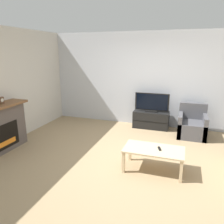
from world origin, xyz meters
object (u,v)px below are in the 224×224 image
mantel_clock (1,100)px  tv_stand (151,120)px  armchair (192,126)px  remote (159,149)px  tv (152,103)px  coffee_table (154,151)px

mantel_clock → tv_stand: bearing=40.6°
mantel_clock → armchair: size_ratio=0.18×
armchair → remote: size_ratio=5.33×
mantel_clock → armchair: bearing=28.5°
mantel_clock → armchair: (3.99, 2.17, -0.85)m
tv_stand → remote: tv_stand is taller
mantel_clock → armchair: mantel_clock is taller
tv → armchair: 1.24m
armchair → tv: bearing=165.1°
tv → coffee_table: size_ratio=0.88×
tv_stand → mantel_clock: bearing=-139.4°
armchair → remote: bearing=-106.5°
tv → coffee_table: (0.41, -2.35, -0.36)m
coffee_table → remote: size_ratio=6.98×
tv → remote: tv is taller
mantel_clock → coffee_table: mantel_clock is taller
tv_stand → tv: (-0.00, -0.00, 0.49)m
tv_stand → coffee_table: tv_stand is taller
mantel_clock → tv_stand: mantel_clock is taller
tv_stand → coffee_table: bearing=-80.1°
coffee_table → remote: bearing=11.5°
coffee_table → tv_stand: bearing=99.9°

